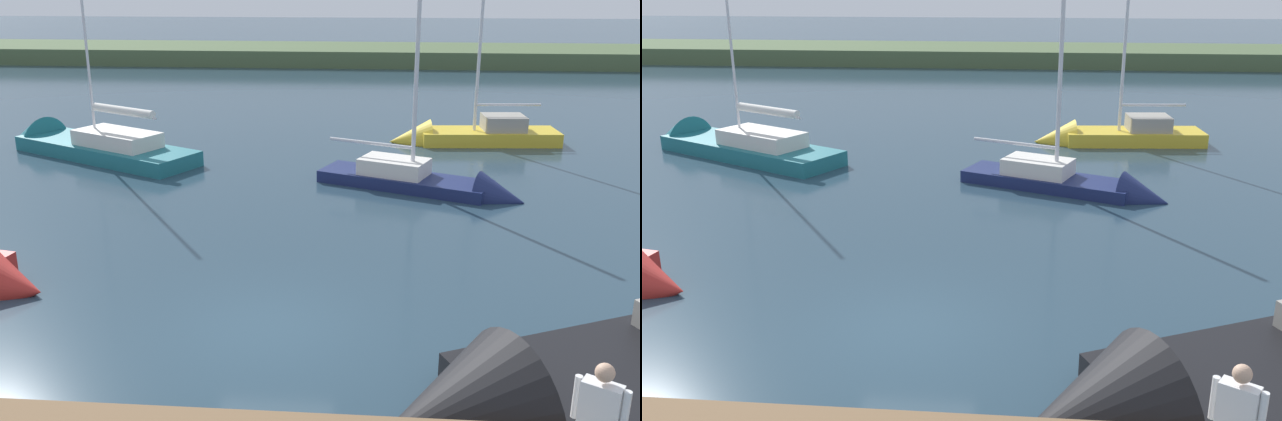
# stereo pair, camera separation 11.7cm
# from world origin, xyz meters

# --- Properties ---
(ground_plane) EXTENTS (200.00, 200.00, 0.00)m
(ground_plane) POSITION_xyz_m (0.00, 0.00, 0.00)
(ground_plane) COLOR #263D4C
(far_shoreline) EXTENTS (180.00, 8.00, 2.40)m
(far_shoreline) POSITION_xyz_m (0.00, -43.51, 0.00)
(far_shoreline) COLOR #4C603D
(far_shoreline) RESTS_ON ground_plane
(sailboat_behind_pier) EXTENTS (9.30, 6.39, 9.99)m
(sailboat_behind_pier) POSITION_xyz_m (9.37, -13.66, 0.17)
(sailboat_behind_pier) COLOR #1E6B75
(sailboat_behind_pier) RESTS_ON ground_plane
(sailboat_near_dock) EXTENTS (6.80, 4.09, 7.10)m
(sailboat_near_dock) POSITION_xyz_m (-3.87, -9.63, 0.14)
(sailboat_near_dock) COLOR navy
(sailboat_near_dock) RESTS_ON ground_plane
(sailboat_far_right) EXTENTS (6.93, 2.33, 7.95)m
(sailboat_far_right) POSITION_xyz_m (-5.63, -16.52, 0.15)
(sailboat_far_right) COLOR gold
(sailboat_far_right) RESTS_ON ground_plane
(sailboat_outer_mooring) EXTENTS (10.85, 7.01, 10.90)m
(sailboat_outer_mooring) POSITION_xyz_m (-5.91, 1.78, 0.08)
(sailboat_outer_mooring) COLOR black
(sailboat_outer_mooring) RESTS_ON ground_plane
(person_on_dock) EXTENTS (0.56, 0.42, 1.67)m
(person_on_dock) POSITION_xyz_m (-4.72, 5.09, 1.74)
(person_on_dock) COLOR #28282D
(person_on_dock) RESTS_ON dock_pier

